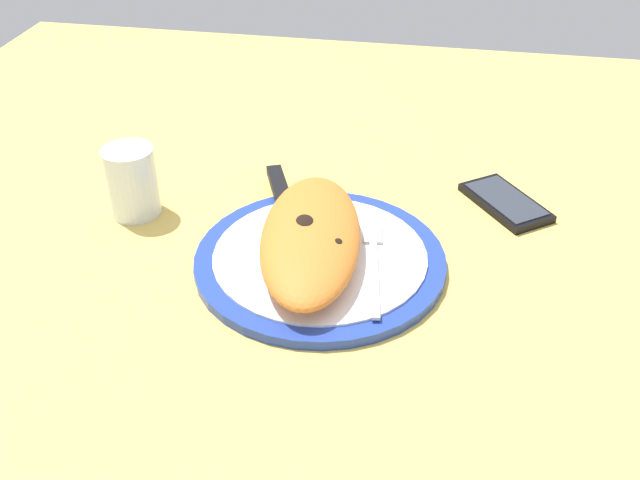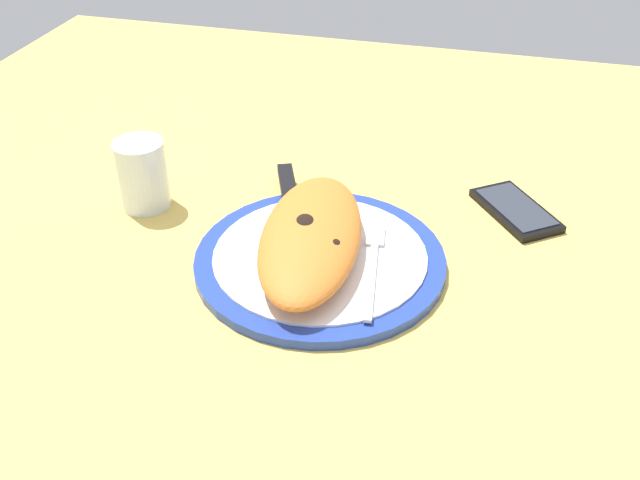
{
  "view_description": "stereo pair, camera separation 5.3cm",
  "coord_description": "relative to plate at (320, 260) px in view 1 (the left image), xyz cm",
  "views": [
    {
      "loc": [
        -68.22,
        -12.53,
        51.81
      ],
      "look_at": [
        0.0,
        0.0,
        3.52
      ],
      "focal_mm": 41.33,
      "sensor_mm": 36.0,
      "label": 1
    },
    {
      "loc": [
        -67.05,
        -17.73,
        51.81
      ],
      "look_at": [
        0.0,
        0.0,
        3.52
      ],
      "focal_mm": 41.33,
      "sensor_mm": 36.0,
      "label": 2
    }
  ],
  "objects": [
    {
      "name": "knife",
      "position": [
        9.76,
        6.5,
        1.29
      ],
      "size": [
        23.57,
        11.03,
        1.2
      ],
      "color": "silver",
      "rests_on": "plate"
    },
    {
      "name": "ground_plane",
      "position": [
        0.0,
        0.0,
        -2.23
      ],
      "size": [
        150.0,
        150.0,
        3.0
      ],
      "primitive_type": "cube",
      "color": "#DBB756"
    },
    {
      "name": "plate",
      "position": [
        0.0,
        0.0,
        0.0
      ],
      "size": [
        29.4,
        29.4,
        1.52
      ],
      "color": "#233D99",
      "rests_on": "ground_plane"
    },
    {
      "name": "water_glass",
      "position": [
        6.99,
        25.58,
        3.2
      ],
      "size": [
        6.51,
        6.51,
        9.15
      ],
      "color": "silver",
      "rests_on": "ground_plane"
    },
    {
      "name": "fork",
      "position": [
        -0.08,
        -6.31,
        1.0
      ],
      "size": [
        17.67,
        4.05,
        0.4
      ],
      "color": "silver",
      "rests_on": "plate"
    },
    {
      "name": "smartphone",
      "position": [
        17.16,
        -21.71,
        -0.17
      ],
      "size": [
        13.76,
        12.55,
        1.16
      ],
      "color": "black",
      "rests_on": "ground_plane"
    },
    {
      "name": "calzone",
      "position": [
        0.43,
        1.09,
        3.08
      ],
      "size": [
        27.7,
        14.7,
        4.73
      ],
      "color": "orange",
      "rests_on": "plate"
    }
  ]
}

